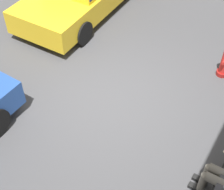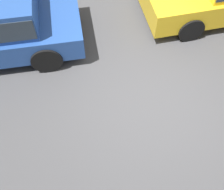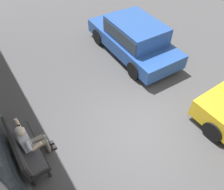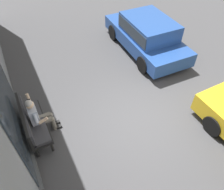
% 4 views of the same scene
% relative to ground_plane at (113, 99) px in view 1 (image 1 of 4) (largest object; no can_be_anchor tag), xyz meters
% --- Properties ---
extents(ground_plane, '(60.00, 60.00, 0.00)m').
position_rel_ground_plane_xyz_m(ground_plane, '(0.00, 0.00, 0.00)').
color(ground_plane, '#424244').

